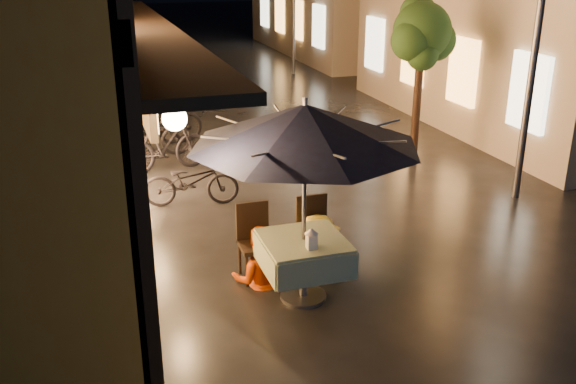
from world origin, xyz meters
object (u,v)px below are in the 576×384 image
object	(u,v)px
person_yellow	(318,218)
bicycle_0	(191,181)
streetlamp_near	(539,21)
table_lantern	(311,237)
cafe_table	(304,254)
patio_umbrella	(305,125)
person_orange	(259,228)

from	to	relation	value
person_yellow	bicycle_0	bearing A→B (deg)	-55.97
streetlamp_near	table_lantern	xyz separation A→B (m)	(-4.53, -2.31, -2.00)
cafe_table	patio_umbrella	bearing A→B (deg)	0.00
table_lantern	person_orange	size ratio (longest dim) A/B	0.17
cafe_table	person_orange	world-z (taller)	person_orange
cafe_table	bicycle_0	xyz separation A→B (m)	(-0.76, 3.40, -0.18)
cafe_table	person_yellow	world-z (taller)	person_yellow
patio_umbrella	person_orange	distance (m)	1.56
table_lantern	patio_umbrella	bearing A→B (deg)	90.00
streetlamp_near	person_yellow	size ratio (longest dim) A/B	2.77
person_yellow	bicycle_0	size ratio (longest dim) A/B	0.99
cafe_table	person_orange	xyz separation A→B (m)	(-0.39, 0.55, 0.15)
table_lantern	person_orange	world-z (taller)	person_orange
bicycle_0	person_orange	bearing A→B (deg)	-162.60
streetlamp_near	table_lantern	size ratio (longest dim) A/B	16.92
streetlamp_near	patio_umbrella	distance (m)	5.03
person_orange	person_yellow	world-z (taller)	person_yellow
cafe_table	patio_umbrella	distance (m)	1.56
bicycle_0	patio_umbrella	bearing A→B (deg)	-157.30
patio_umbrella	person_yellow	size ratio (longest dim) A/B	1.72
table_lantern	person_orange	bearing A→B (deg)	115.90
table_lantern	person_orange	xyz separation A→B (m)	(-0.39, 0.81, -0.18)
table_lantern	person_yellow	xyz separation A→B (m)	(0.40, 0.84, -0.15)
patio_umbrella	person_yellow	bearing A→B (deg)	55.36
streetlamp_near	cafe_table	distance (m)	5.49
patio_umbrella	table_lantern	distance (m)	1.26
bicycle_0	streetlamp_near	bearing A→B (deg)	-94.19
cafe_table	table_lantern	distance (m)	0.42
patio_umbrella	person_orange	size ratio (longest dim) A/B	1.78
table_lantern	streetlamp_near	bearing A→B (deg)	27.04
patio_umbrella	person_orange	world-z (taller)	patio_umbrella
person_orange	bicycle_0	xyz separation A→B (m)	(-0.36, 2.85, -0.33)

